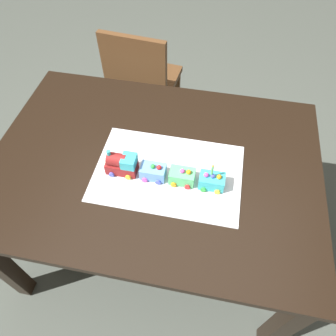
# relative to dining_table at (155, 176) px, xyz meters

# --- Properties ---
(ground_plane) EXTENTS (8.00, 8.00, 0.00)m
(ground_plane) POSITION_rel_dining_table_xyz_m (0.00, 0.00, -0.63)
(ground_plane) COLOR #474C44
(dining_table) EXTENTS (1.40, 1.00, 0.74)m
(dining_table) POSITION_rel_dining_table_xyz_m (0.00, 0.00, 0.00)
(dining_table) COLOR black
(dining_table) RESTS_ON ground
(chair) EXTENTS (0.44, 0.44, 0.86)m
(chair) POSITION_rel_dining_table_xyz_m (-0.27, 0.83, -0.16)
(chair) COLOR brown
(chair) RESTS_ON ground
(cake_board) EXTENTS (0.60, 0.40, 0.00)m
(cake_board) POSITION_rel_dining_table_xyz_m (0.07, -0.05, 0.11)
(cake_board) COLOR silver
(cake_board) RESTS_ON dining_table
(cake_locomotive) EXTENTS (0.14, 0.08, 0.12)m
(cake_locomotive) POSITION_rel_dining_table_xyz_m (-0.11, -0.08, 0.16)
(cake_locomotive) COLOR maroon
(cake_locomotive) RESTS_ON cake_board
(cake_car_gondola_sky_blue) EXTENTS (0.10, 0.08, 0.07)m
(cake_car_gondola_sky_blue) POSITION_rel_dining_table_xyz_m (0.02, -0.08, 0.14)
(cake_car_gondola_sky_blue) COLOR #669EEA
(cake_car_gondola_sky_blue) RESTS_ON cake_board
(cake_car_caboose_mint_green) EXTENTS (0.10, 0.08, 0.07)m
(cake_car_caboose_mint_green) POSITION_rel_dining_table_xyz_m (0.13, -0.08, 0.14)
(cake_car_caboose_mint_green) COLOR #59CC7A
(cake_car_caboose_mint_green) RESTS_ON cake_board
(cake_car_flatbed_turquoise) EXTENTS (0.10, 0.08, 0.07)m
(cake_car_flatbed_turquoise) POSITION_rel_dining_table_xyz_m (0.25, -0.08, 0.14)
(cake_car_flatbed_turquoise) COLOR #38B7C6
(cake_car_flatbed_turquoise) RESTS_ON cake_board
(birthday_candle) EXTENTS (0.01, 0.01, 0.06)m
(birthday_candle) POSITION_rel_dining_table_xyz_m (0.25, -0.08, 0.21)
(birthday_candle) COLOR #66D872
(birthday_candle) RESTS_ON cake_car_flatbed_turquoise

